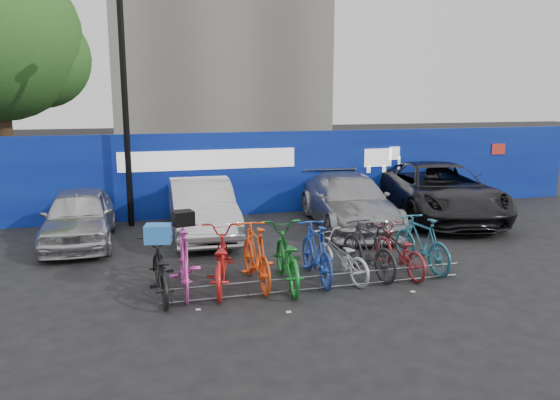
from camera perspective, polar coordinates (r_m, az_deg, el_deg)
name	(u,v)px	position (r m, az deg, el deg)	size (l,w,h in m)	color
ground	(308,280)	(10.48, 2.98, -8.34)	(100.00, 100.00, 0.00)	black
hoarding	(244,174)	(15.85, -3.82, 2.78)	(22.00, 0.18, 2.40)	navy
tree	(4,42)	(19.83, -26.86, 14.50)	(5.40, 5.20, 7.80)	#382314
lamppost	(125,102)	(14.77, -15.90, 9.83)	(0.25, 0.50, 6.11)	black
bike_rack	(319,282)	(9.89, 4.10, -8.56)	(5.60, 0.03, 0.30)	#595B60
car_0	(79,216)	(13.63, -20.26, -1.62)	(1.53, 3.81, 1.30)	#AFAFB3
car_1	(202,208)	(13.63, -8.19, -0.86)	(1.47, 4.20, 1.38)	#B3B2B7
car_2	(349,201)	(14.52, 7.20, -0.14)	(1.91, 4.70, 1.36)	#999A9E
car_3	(438,191)	(16.11, 16.20, 0.93)	(2.56, 5.55, 1.54)	black
bike_0	(160,270)	(9.70, -12.45, -7.15)	(0.65, 1.87, 0.98)	black
bike_1	(184,259)	(9.84, -9.96, -6.07)	(0.57, 2.03, 1.22)	#EE4BC0
bike_2	(220,260)	(9.92, -6.25, -6.21)	(0.72, 2.07, 1.09)	red
bike_3	(256,255)	(10.01, -2.53, -5.76)	(0.55, 1.94, 1.17)	#FB4E14
bike_4	(286,256)	(10.02, 0.67, -5.91)	(0.74, 2.11, 1.11)	#147623
bike_5	(316,252)	(10.30, 3.83, -5.41)	(0.53, 1.87, 1.12)	#1B3EA8
bike_6	(341,257)	(10.44, 6.35, -5.89)	(0.59, 1.70, 0.89)	#B4B7BC
bike_7	(368,248)	(10.69, 9.21, -5.02)	(0.51, 1.81, 1.09)	#262628
bike_8	(399,250)	(10.94, 12.31, -5.18)	(0.62, 1.78, 0.93)	maroon
bike_9	(422,243)	(11.30, 14.60, -4.34)	(0.51, 1.82, 1.09)	#26697F
cargo_crate	(158,234)	(9.52, -12.61, -3.45)	(0.44, 0.33, 0.31)	blue
cargo_topcase	(183,218)	(9.65, -10.11, -1.88)	(0.35, 0.31, 0.26)	black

